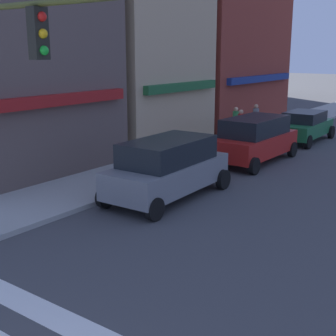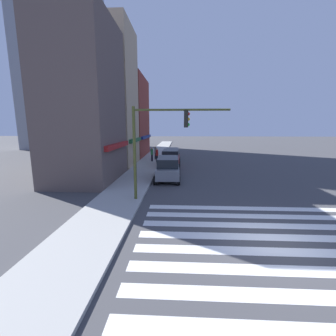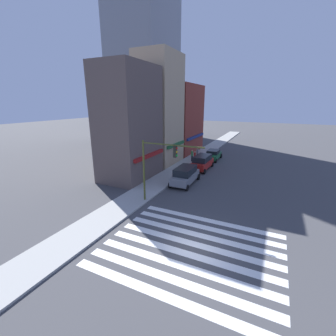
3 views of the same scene
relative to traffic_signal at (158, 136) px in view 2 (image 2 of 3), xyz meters
The scene contains 11 objects.
ground_plane 8.06m from the traffic_signal, 134.56° to the right, with size 200.00×200.00×0.00m, color #424244.
sidewalk_left 6.76m from the traffic_signal, 153.00° to the left, with size 120.00×3.00×0.15m.
crosswalk_stripes 8.06m from the traffic_signal, 134.56° to the right, with size 8.43×10.80×0.01m.
storefront_row 15.41m from the traffic_signal, 25.37° to the left, with size 24.74×5.30×15.37m.
traffic_signal is the anchor object (origin of this frame).
suv_grey 6.64m from the traffic_signal, ahead, with size 4.75×2.12×1.94m.
suv_red 12.59m from the traffic_signal, ahead, with size 4.74×2.12×1.94m.
sedan_green 18.40m from the traffic_signal, ahead, with size 4.44×2.02×1.59m.
pedestrian_green_top 15.68m from the traffic_signal, ahead, with size 0.32×0.32×1.77m.
pedestrian_grey_coat 17.37m from the traffic_signal, ahead, with size 0.32×0.32×1.77m.
pedestrian_red_jacket 14.78m from the traffic_signal, ahead, with size 0.32×0.32×1.77m.
Camera 2 is at (-8.33, 3.72, 4.55)m, focal length 24.00 mm.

